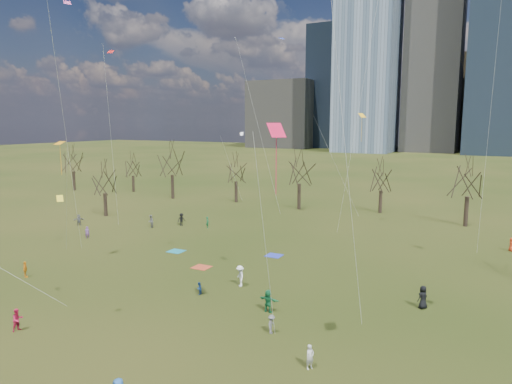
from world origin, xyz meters
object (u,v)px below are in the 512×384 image
at_px(person_2, 18,320).
at_px(person_4, 25,269).
at_px(person_1, 310,357).
at_px(blanket_teal, 176,251).
at_px(blanket_navy, 274,256).
at_px(blanket_crimson, 201,267).

height_order(person_2, person_4, person_2).
bearing_deg(person_4, person_1, -148.58).
bearing_deg(blanket_teal, person_1, -36.25).
bearing_deg(person_4, blanket_navy, -98.95).
bearing_deg(person_4, blanket_crimson, -105.18).
distance_m(blanket_navy, person_4, 23.13).
bearing_deg(person_2, blanket_navy, -13.12).
bearing_deg(person_1, person_2, 134.54).
bearing_deg(person_2, person_1, -71.62).
distance_m(blanket_teal, blanket_crimson, 6.37).
xyz_separation_m(person_1, person_4, (-27.61, 2.58, 0.03)).
bearing_deg(blanket_teal, person_2, -83.28).
bearing_deg(person_1, blanket_teal, 84.81).
relative_size(blanket_teal, blanket_crimson, 1.00).
bearing_deg(blanket_navy, blanket_crimson, -123.58).
relative_size(person_2, person_4, 1.04).
distance_m(blanket_teal, person_2, 19.96).
bearing_deg(blanket_navy, person_1, -59.42).
distance_m(blanket_crimson, person_2, 16.85).
xyz_separation_m(blanket_crimson, person_2, (-3.13, -16.54, 0.74)).
bearing_deg(person_4, person_2, 178.75).
xyz_separation_m(person_2, person_4, (-9.00, 7.03, -0.03)).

